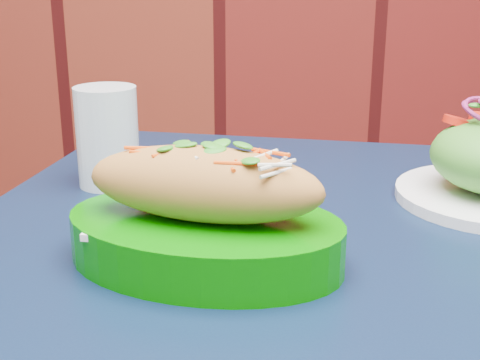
{
  "coord_description": "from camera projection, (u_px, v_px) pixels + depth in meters",
  "views": [
    {
      "loc": [
        0.07,
        1.29,
        1.0
      ],
      "look_at": [
        0.06,
        1.87,
        0.81
      ],
      "focal_mm": 50.0,
      "sensor_mm": 36.0,
      "label": 1
    }
  ],
  "objects": [
    {
      "name": "cafe_table",
      "position": [
        355.0,
        339.0,
        0.63
      ],
      "size": [
        0.93,
        0.93,
        0.75
      ],
      "rotation": [
        0.0,
        0.0,
        -0.19
      ],
      "color": "black",
      "rests_on": "ground"
    },
    {
      "name": "water_glass",
      "position": [
        107.0,
        137.0,
        0.77
      ],
      "size": [
        0.07,
        0.07,
        0.12
      ],
      "primitive_type": "cylinder",
      "color": "silver",
      "rests_on": "cafe_table"
    },
    {
      "name": "banh_mi_basket",
      "position": [
        204.0,
        216.0,
        0.57
      ],
      "size": [
        0.28,
        0.22,
        0.11
      ],
      "rotation": [
        0.0,
        0.0,
        -0.27
      ],
      "color": "#036D00",
      "rests_on": "cafe_table"
    }
  ]
}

